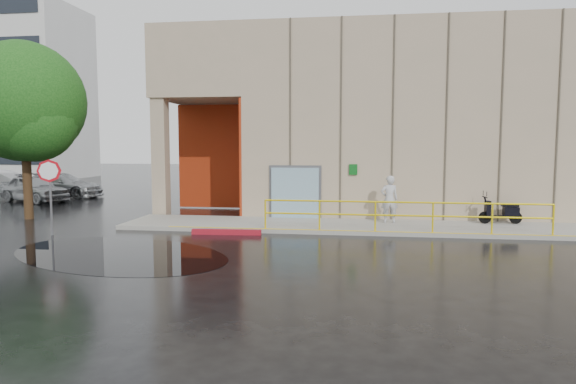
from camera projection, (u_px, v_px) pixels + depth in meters
name	position (u px, v px, depth m)	size (l,w,h in m)	color
ground	(262.00, 252.00, 14.82)	(120.00, 120.00, 0.00)	black
sidewalk	(393.00, 227.00, 18.69)	(20.00, 3.00, 0.15)	gray
building	(410.00, 121.00, 24.54)	(20.00, 10.17, 8.00)	tan
guardrail	(404.00, 216.00, 17.27)	(9.56, 0.06, 1.03)	yellow
distant_building	(12.00, 94.00, 45.58)	(12.00, 8.08, 15.00)	beige
person	(389.00, 199.00, 19.19)	(0.65, 0.43, 1.78)	#B6B6BB
scooter	(501.00, 205.00, 18.99)	(1.59, 0.63, 1.21)	black
stop_sign	(50.00, 180.00, 17.33)	(0.61, 0.54, 2.59)	#5E5E62
red_curb	(226.00, 232.00, 17.60)	(2.40, 0.18, 0.18)	maroon
puddle	(118.00, 254.00, 14.54)	(7.08, 4.36, 0.01)	black
car_a	(34.00, 188.00, 27.40)	(1.70, 4.22, 1.44)	#A9ACB0
car_b	(2.00, 184.00, 29.19)	(1.69, 4.84, 1.60)	#BDBDBF
car_c	(62.00, 185.00, 29.74)	(1.97, 4.83, 1.40)	#989B9E
tree_near	(26.00, 106.00, 20.78)	(4.87, 4.87, 7.25)	#302010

